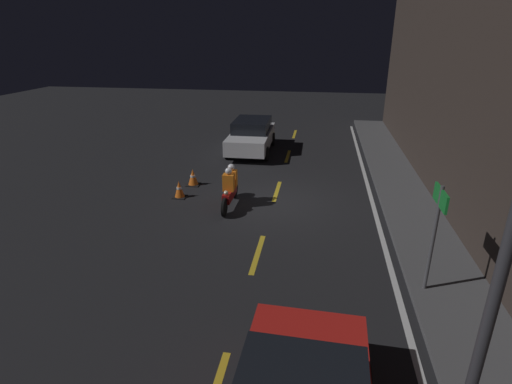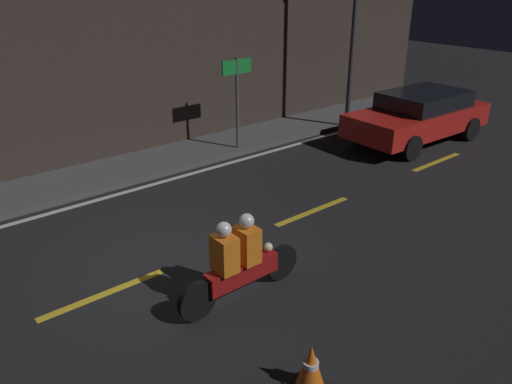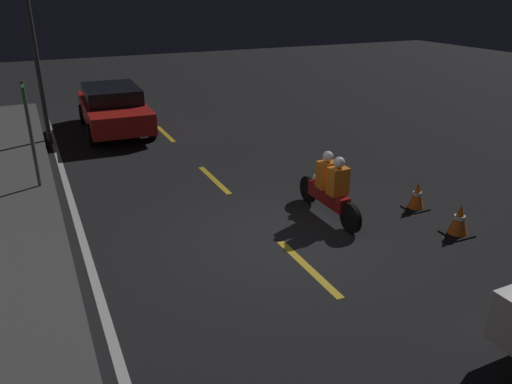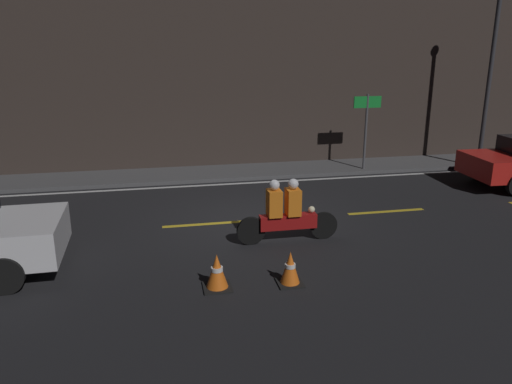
{
  "view_description": "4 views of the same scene",
  "coord_description": "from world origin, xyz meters",
  "px_view_note": "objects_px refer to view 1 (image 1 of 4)",
  "views": [
    {
      "loc": [
        12.42,
        1.41,
        5.31
      ],
      "look_at": [
        2.03,
        -0.28,
        1.14
      ],
      "focal_mm": 28.0,
      "sensor_mm": 36.0,
      "label": 1
    },
    {
      "loc": [
        -3.19,
        -6.32,
        4.51
      ],
      "look_at": [
        2.18,
        0.22,
        0.73
      ],
      "focal_mm": 35.0,
      "sensor_mm": 36.0,
      "label": 2
    },
    {
      "loc": [
        -7.22,
        3.82,
        4.37
      ],
      "look_at": [
        0.67,
        0.18,
        0.77
      ],
      "focal_mm": 35.0,
      "sensor_mm": 36.0,
      "label": 3
    },
    {
      "loc": [
        -2.03,
        -10.89,
        4.01
      ],
      "look_at": [
        0.17,
        -0.07,
        0.73
      ],
      "focal_mm": 35.0,
      "sensor_mm": 36.0,
      "label": 4
    }
  ],
  "objects_px": {
    "sedan_white": "(252,135)",
    "traffic_cone_near": "(193,177)",
    "motorcycle": "(230,187)",
    "shop_sign": "(437,218)",
    "traffic_cone_mid": "(179,189)",
    "street_lamp": "(508,248)"
  },
  "relations": [
    {
      "from": "traffic_cone_mid",
      "to": "street_lamp",
      "type": "distance_m",
      "value": 11.05
    },
    {
      "from": "sedan_white",
      "to": "motorcycle",
      "type": "height_order",
      "value": "sedan_white"
    },
    {
      "from": "sedan_white",
      "to": "street_lamp",
      "type": "xyz_separation_m",
      "value": [
        14.47,
        5.22,
        2.43
      ]
    },
    {
      "from": "traffic_cone_near",
      "to": "traffic_cone_mid",
      "type": "relative_size",
      "value": 1.03
    },
    {
      "from": "traffic_cone_mid",
      "to": "shop_sign",
      "type": "xyz_separation_m",
      "value": [
        4.43,
        7.17,
        1.51
      ]
    },
    {
      "from": "motorcycle",
      "to": "traffic_cone_near",
      "type": "relative_size",
      "value": 3.5
    },
    {
      "from": "sedan_white",
      "to": "motorcycle",
      "type": "bearing_deg",
      "value": 2.77
    },
    {
      "from": "motorcycle",
      "to": "traffic_cone_near",
      "type": "xyz_separation_m",
      "value": [
        -1.67,
        -1.81,
        -0.34
      ]
    },
    {
      "from": "traffic_cone_near",
      "to": "traffic_cone_mid",
      "type": "xyz_separation_m",
      "value": [
        1.26,
        -0.09,
        -0.01
      ]
    },
    {
      "from": "traffic_cone_near",
      "to": "shop_sign",
      "type": "distance_m",
      "value": 9.2
    },
    {
      "from": "motorcycle",
      "to": "shop_sign",
      "type": "relative_size",
      "value": 0.91
    },
    {
      "from": "shop_sign",
      "to": "traffic_cone_mid",
      "type": "bearing_deg",
      "value": -121.71
    },
    {
      "from": "motorcycle",
      "to": "traffic_cone_mid",
      "type": "bearing_deg",
      "value": -102.27
    },
    {
      "from": "sedan_white",
      "to": "traffic_cone_mid",
      "type": "height_order",
      "value": "sedan_white"
    },
    {
      "from": "traffic_cone_near",
      "to": "shop_sign",
      "type": "xyz_separation_m",
      "value": [
        5.69,
        7.07,
        1.5
      ]
    },
    {
      "from": "traffic_cone_near",
      "to": "street_lamp",
      "type": "xyz_separation_m",
      "value": [
        9.55,
        6.6,
        2.93
      ]
    },
    {
      "from": "traffic_cone_near",
      "to": "traffic_cone_mid",
      "type": "distance_m",
      "value": 1.26
    },
    {
      "from": "traffic_cone_near",
      "to": "sedan_white",
      "type": "bearing_deg",
      "value": 164.29
    },
    {
      "from": "motorcycle",
      "to": "traffic_cone_mid",
      "type": "relative_size",
      "value": 3.62
    },
    {
      "from": "motorcycle",
      "to": "traffic_cone_mid",
      "type": "xyz_separation_m",
      "value": [
        -0.41,
        -1.9,
        -0.35
      ]
    },
    {
      "from": "sedan_white",
      "to": "traffic_cone_near",
      "type": "relative_size",
      "value": 7.13
    },
    {
      "from": "traffic_cone_mid",
      "to": "motorcycle",
      "type": "bearing_deg",
      "value": 77.94
    }
  ]
}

